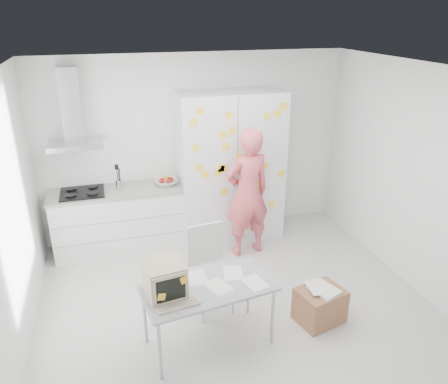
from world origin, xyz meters
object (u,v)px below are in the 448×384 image
object	(u,v)px
person	(247,193)
desk	(181,284)
chair	(209,263)
cardboard_box	(320,305)

from	to	relation	value
person	desk	distance (m)	2.08
person	chair	xyz separation A→B (m)	(-0.81, -1.05, -0.34)
desk	chair	world-z (taller)	desk
desk	cardboard_box	distance (m)	1.65
person	desk	xyz separation A→B (m)	(-1.24, -1.67, -0.13)
person	cardboard_box	world-z (taller)	person
desk	cardboard_box	world-z (taller)	desk
person	cardboard_box	xyz separation A→B (m)	(0.30, -1.65, -0.71)
chair	cardboard_box	size ratio (longest dim) A/B	1.76
desk	chair	xyz separation A→B (m)	(0.43, 0.62, -0.22)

